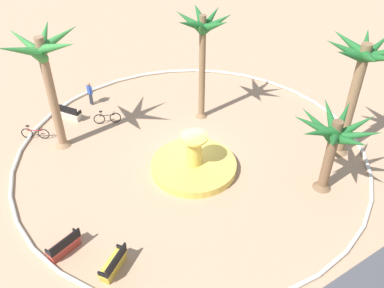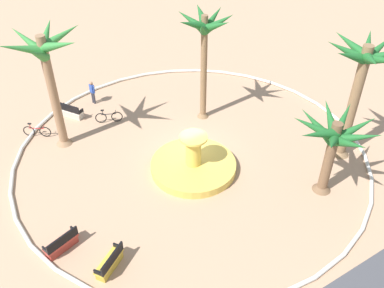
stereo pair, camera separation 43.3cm
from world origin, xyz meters
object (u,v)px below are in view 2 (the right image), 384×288
Objects in this scene: palm_tree_near_fountain at (361,74)px; bench_west at (72,112)px; palm_tree_by_curb at (47,65)px; bicycle_red_frame at (109,117)px; palm_tree_mid_plaza at (205,37)px; bench_north at (62,244)px; person_cyclist_helmet at (92,91)px; palm_tree_far_side at (333,138)px; bicycle_by_lamppost at (37,131)px; bench_east at (110,263)px; fountain at (193,165)px.

bench_west is at bearing -44.88° from palm_tree_near_fountain.
palm_tree_by_curb is 4.36× the size of bench_west.
bicycle_red_frame is at bearing -168.40° from palm_tree_by_curb.
palm_tree_mid_plaza reaches higher than bicycle_red_frame.
palm_tree_by_curb is at bearing -35.34° from palm_tree_near_fountain.
bench_north is 12.37m from person_cyclist_helmet.
palm_tree_far_side is 2.75× the size of person_cyclist_helmet.
palm_tree_far_side reaches higher than bicycle_by_lamppost.
person_cyclist_helmet reaches higher than bench_north.
palm_tree_mid_plaza is (-8.58, 1.95, 0.30)m from palm_tree_by_curb.
palm_tree_by_curb is 10.91m from bench_east.
bicycle_by_lamppost is (1.17, -1.50, -4.78)m from palm_tree_by_curb.
palm_tree_mid_plaza is 9.34m from palm_tree_far_side.
palm_tree_mid_plaza is at bearing -153.13° from bench_north.
person_cyclist_helmet is (-1.82, -0.84, 0.57)m from bench_west.
palm_tree_by_curb reaches higher than palm_tree_near_fountain.
bicycle_red_frame is at bearing -25.49° from palm_tree_mid_plaza.
bicycle_red_frame is (2.14, -6.70, 0.06)m from fountain.
person_cyclist_helmet is (10.05, -12.65, -4.27)m from palm_tree_near_fountain.
bicycle_by_lamppost is at bearing -11.30° from bicycle_red_frame.
palm_tree_far_side reaches higher than bench_east.
person_cyclist_helmet is (5.43, -5.25, -4.55)m from palm_tree_mid_plaza.
bench_east is at bearing 71.55° from person_cyclist_helmet.
bicycle_by_lamppost is (-1.46, -9.13, 0.04)m from bench_north.
palm_tree_mid_plaza reaches higher than person_cyclist_helmet.
palm_tree_mid_plaza reaches higher than palm_tree_far_side.
bench_west is at bearing -101.71° from bench_east.
bench_west is (11.86, -11.81, -4.83)m from palm_tree_near_fountain.
palm_tree_near_fountain is 16.62m from bench_north.
palm_tree_mid_plaza reaches higher than bench_east.
palm_tree_by_curb is at bearing -47.19° from palm_tree_far_side.
palm_tree_by_curb reaches higher than bench_west.
bench_east is at bearing 82.96° from palm_tree_by_curb.
bench_east is at bearing -6.07° from palm_tree_far_side.
fountain reaches higher than bench_west.
person_cyclist_helmet reaches higher than bench_east.
palm_tree_near_fountain reaches higher than bicycle_by_lamppost.
palm_tree_mid_plaza is at bearing 160.48° from bicycle_by_lamppost.
bench_west reaches higher than bicycle_red_frame.
bicycle_red_frame is at bearing -124.84° from bench_north.
bench_east is (6.47, 3.65, 0.03)m from fountain.
fountain is 9.94m from bicycle_by_lamppost.
bench_north is at bearing 55.16° from bicycle_red_frame.
fountain is at bearing 107.72° from bicycle_red_frame.
bicycle_red_frame is at bearing -72.28° from fountain.
person_cyclist_helmet is (2.13, -9.36, 0.59)m from fountain.
bicycle_red_frame and bicycle_by_lamppost have the same top height.
bicycle_by_lamppost is at bearing -90.15° from bench_east.
bench_east and bench_west have the same top height.
fountain is 2.80× the size of bench_north.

